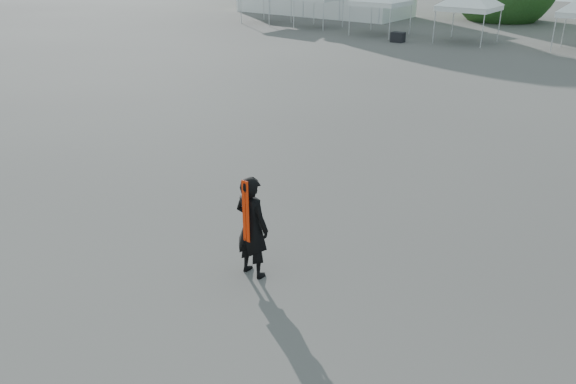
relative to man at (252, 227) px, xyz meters
The scene contains 3 objects.
ground 1.71m from the man, 116.02° to the left, with size 120.00×120.00×0.00m, color #474442.
man is the anchor object (origin of this frame).
crate_west 28.26m from the man, 111.33° to the left, with size 0.79×0.61×0.61m, color black.
Camera 1 is at (6.65, -8.16, 5.79)m, focal length 35.00 mm.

